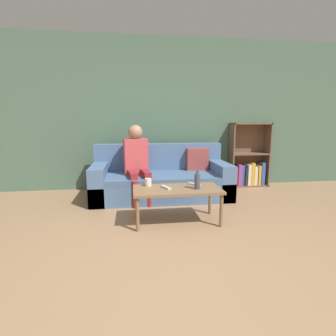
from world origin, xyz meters
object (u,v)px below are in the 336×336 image
(bookshelf, at_px, (248,164))
(person_adult, at_px, (137,158))
(bottle, at_px, (197,181))
(tv_remote_0, at_px, (166,187))
(coffee_table, at_px, (177,192))
(couch, at_px, (161,180))
(cup_near, at_px, (148,182))
(tv_remote_1, at_px, (194,184))

(bookshelf, height_order, person_adult, bookshelf)
(bookshelf, relative_size, bottle, 5.30)
(person_adult, bearing_deg, tv_remote_0, -80.71)
(coffee_table, bearing_deg, bottle, -14.46)
(couch, relative_size, coffee_table, 2.06)
(bottle, bearing_deg, coffee_table, 165.54)
(cup_near, bearing_deg, person_adult, 98.06)
(coffee_table, height_order, tv_remote_0, tv_remote_0)
(bookshelf, xyz_separation_m, tv_remote_0, (-1.74, -1.58, 0.01))
(cup_near, bearing_deg, bottle, -21.67)
(bottle, bearing_deg, couch, 104.16)
(tv_remote_0, distance_m, tv_remote_1, 0.38)
(coffee_table, relative_size, bottle, 4.69)
(coffee_table, bearing_deg, bookshelf, 44.86)
(couch, xyz_separation_m, coffee_table, (0.06, -1.09, 0.10))
(cup_near, xyz_separation_m, tv_remote_1, (0.56, -0.04, -0.03))
(cup_near, relative_size, tv_remote_1, 0.57)
(coffee_table, xyz_separation_m, tv_remote_0, (-0.13, 0.02, 0.05))
(bookshelf, relative_size, person_adult, 1.02)
(cup_near, bearing_deg, tv_remote_0, -36.27)
(couch, height_order, cup_near, couch)
(bookshelf, relative_size, cup_near, 12.66)
(bottle, bearing_deg, tv_remote_0, 167.93)
(couch, relative_size, bookshelf, 1.82)
(coffee_table, bearing_deg, couch, 93.29)
(person_adult, xyz_separation_m, cup_near, (0.12, -0.84, -0.18))
(tv_remote_1, xyz_separation_m, bottle, (-0.00, -0.18, 0.08))
(person_adult, bearing_deg, bottle, -66.03)
(tv_remote_0, bearing_deg, person_adult, 82.92)
(tv_remote_0, bearing_deg, coffee_table, -32.67)
(bookshelf, bearing_deg, coffee_table, -135.14)
(person_adult, distance_m, tv_remote_1, 1.14)
(person_adult, relative_size, bottle, 5.19)
(couch, bearing_deg, bookshelf, 16.87)
(bookshelf, distance_m, bottle, 2.15)
(person_adult, height_order, cup_near, person_adult)
(bookshelf, distance_m, tv_remote_1, 2.02)
(tv_remote_1, height_order, bottle, bottle)
(bookshelf, bearing_deg, couch, -163.13)
(person_adult, distance_m, tv_remote_0, 1.06)
(tv_remote_0, bearing_deg, bottle, -36.88)
(coffee_table, relative_size, person_adult, 0.90)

